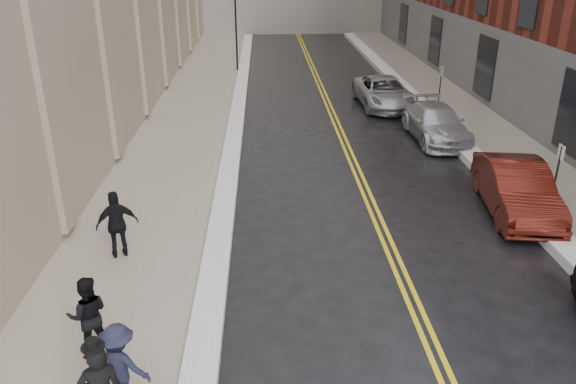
{
  "coord_description": "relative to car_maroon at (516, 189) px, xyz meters",
  "views": [
    {
      "loc": [
        -0.89,
        -7.35,
        7.55
      ],
      "look_at": [
        -0.29,
        6.32,
        1.6
      ],
      "focal_mm": 35.0,
      "sensor_mm": 36.0,
      "label": 1
    }
  ],
  "objects": [
    {
      "name": "sidewalk_left",
      "position": [
        -11.3,
        7.88,
        -0.72
      ],
      "size": [
        4.0,
        64.0,
        0.15
      ],
      "primitive_type": "cube",
      "color": "gray",
      "rests_on": "ground"
    },
    {
      "name": "sidewalk_right",
      "position": [
        2.2,
        7.88,
        -0.72
      ],
      "size": [
        3.0,
        64.0,
        0.15
      ],
      "primitive_type": "cube",
      "color": "gray",
      "rests_on": "ground"
    },
    {
      "name": "lane_stripe_a",
      "position": [
        -4.42,
        7.88,
        -0.8
      ],
      "size": [
        0.12,
        64.0,
        0.01
      ],
      "primitive_type": "cube",
      "color": "gold",
      "rests_on": "ground"
    },
    {
      "name": "lane_stripe_b",
      "position": [
        -4.18,
        7.88,
        -0.8
      ],
      "size": [
        0.12,
        64.0,
        0.01
      ],
      "primitive_type": "cube",
      "color": "gold",
      "rests_on": "ground"
    },
    {
      "name": "snow_ridge_left",
      "position": [
        -9.0,
        7.88,
        -0.67
      ],
      "size": [
        0.7,
        60.8,
        0.26
      ],
      "primitive_type": "cube",
      "color": "white",
      "rests_on": "ground"
    },
    {
      "name": "snow_ridge_right",
      "position": [
        0.35,
        7.88,
        -0.65
      ],
      "size": [
        0.85,
        60.8,
        0.3
      ],
      "primitive_type": "cube",
      "color": "white",
      "rests_on": "ground"
    },
    {
      "name": "traffic_signal",
      "position": [
        -9.4,
        21.88,
        2.29
      ],
      "size": [
        0.18,
        0.15,
        5.2
      ],
      "color": "black",
      "rests_on": "ground"
    },
    {
      "name": "parking_sign_near",
      "position": [
        1.1,
        -0.12,
        0.56
      ],
      "size": [
        0.06,
        0.35,
        2.23
      ],
      "color": "black",
      "rests_on": "ground"
    },
    {
      "name": "parking_sign_far",
      "position": [
        1.1,
        11.88,
        0.56
      ],
      "size": [
        0.06,
        0.35,
        2.23
      ],
      "color": "black",
      "rests_on": "ground"
    },
    {
      "name": "car_maroon",
      "position": [
        0.0,
        0.0,
        0.0
      ],
      "size": [
        2.29,
        5.02,
        1.6
      ],
      "primitive_type": "imported",
      "rotation": [
        0.0,
        0.0,
        -0.13
      ],
      "color": "#4D140D",
      "rests_on": "ground"
    },
    {
      "name": "car_silver_near",
      "position": [
        -0.38,
        7.29,
        -0.07
      ],
      "size": [
        2.12,
        5.03,
        1.45
      ],
      "primitive_type": "imported",
      "rotation": [
        0.0,
        0.0,
        0.02
      ],
      "color": "#B0B2B8",
      "rests_on": "ground"
    },
    {
      "name": "car_silver_far",
      "position": [
        -1.49,
        12.82,
        -0.05
      ],
      "size": [
        2.67,
        5.48,
        1.5
      ],
      "primitive_type": "imported",
      "rotation": [
        0.0,
        0.0,
        0.03
      ],
      "color": "#A6A9AE",
      "rests_on": "ground"
    },
    {
      "name": "pedestrian_a",
      "position": [
        -11.2,
        -6.23,
        0.18
      ],
      "size": [
        0.94,
        0.81,
        1.66
      ],
      "primitive_type": "imported",
      "rotation": [
        0.0,
        0.0,
        3.4
      ],
      "color": "black",
      "rests_on": "sidewalk_left"
    },
    {
      "name": "pedestrian_b",
      "position": [
        -10.25,
        -7.69,
        0.16
      ],
      "size": [
        1.16,
        0.84,
        1.62
      ],
      "primitive_type": "imported",
      "rotation": [
        0.0,
        0.0,
        2.89
      ],
      "color": "#1B1D31",
      "rests_on": "sidewalk_left"
    },
    {
      "name": "pedestrian_c",
      "position": [
        -11.51,
        -2.44,
        0.26
      ],
      "size": [
        1.15,
        0.79,
        1.82
      ],
      "primitive_type": "imported",
      "rotation": [
        0.0,
        0.0,
        3.5
      ],
      "color": "black",
      "rests_on": "sidewalk_left"
    }
  ]
}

